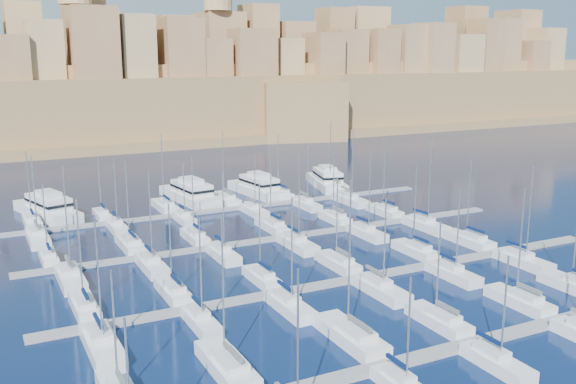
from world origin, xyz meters
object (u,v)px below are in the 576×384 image
motor_yacht_b (191,193)px  motor_yacht_d (327,180)px  sailboat_2 (351,336)px  sailboat_4 (520,300)px  motor_yacht_c (258,187)px  motor_yacht_a (48,208)px

motor_yacht_b → motor_yacht_d: size_ratio=1.06×
sailboat_2 → sailboat_4: 23.47m
motor_yacht_c → motor_yacht_d: 17.07m
sailboat_4 → motor_yacht_b: sailboat_4 is taller
sailboat_4 → motor_yacht_c: bearing=92.4°
sailboat_2 → sailboat_4: (23.46, -0.79, -0.04)m
sailboat_2 → motor_yacht_c: (20.46, 69.56, 0.94)m
sailboat_4 → motor_yacht_a: bearing=122.6°
sailboat_2 → sailboat_4: sailboat_2 is taller
motor_yacht_a → sailboat_4: bearing=-57.4°
motor_yacht_d → motor_yacht_a: bearing=179.5°
motor_yacht_a → motor_yacht_c: bearing=-0.9°
motor_yacht_c → sailboat_2: bearing=-106.4°
motor_yacht_c → motor_yacht_d: size_ratio=0.98×
motor_yacht_a → motor_yacht_d: 59.55m
sailboat_2 → motor_yacht_b: bearing=85.4°
motor_yacht_b → motor_yacht_d: same height
motor_yacht_b → motor_yacht_d: bearing=-1.2°
motor_yacht_a → motor_yacht_b: (27.67, 0.08, -0.00)m
motor_yacht_a → motor_yacht_d: same height
motor_yacht_b → motor_yacht_c: same height
sailboat_2 → motor_yacht_a: 73.58m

